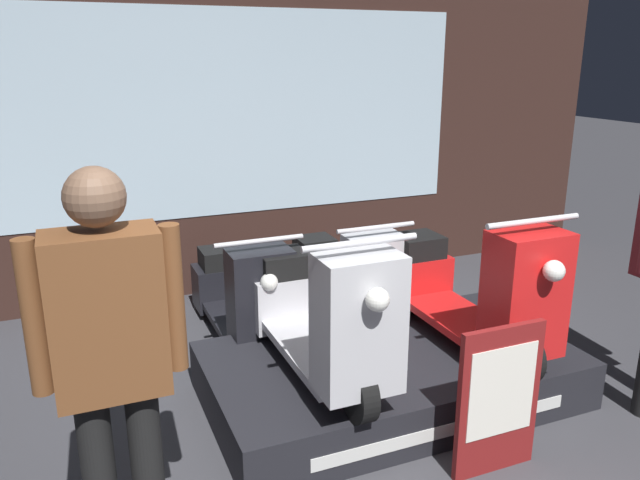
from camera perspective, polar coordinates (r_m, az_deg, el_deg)
shop_wall_back at (r=5.40m, az=-8.35°, el=11.85°), size 7.53×0.09×3.20m
display_platform at (r=3.93m, az=6.38°, el=-12.14°), size 2.20×1.24×0.30m
scooter_display_left at (r=3.46m, az=-0.09°, el=-6.89°), size 0.58×1.51×0.93m
scooter_display_right at (r=3.92m, az=13.44°, el=-4.48°), size 0.58×1.51×0.93m
scooter_backrow_0 at (r=4.55m, az=-7.23°, el=-5.17°), size 0.58×1.51×0.93m
scooter_backrow_1 at (r=4.81m, az=2.24°, el=-3.81°), size 0.58×1.51×0.93m
person_left_browsing at (r=2.49m, az=-18.59°, el=-9.45°), size 0.57×0.23×1.67m
price_sign_board at (r=3.29m, az=16.01°, el=-13.87°), size 0.47×0.04×0.79m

